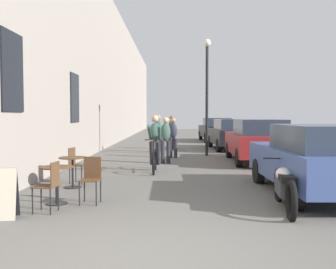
{
  "coord_description": "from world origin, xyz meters",
  "views": [
    {
      "loc": [
        0.21,
        -4.39,
        1.69
      ],
      "look_at": [
        0.05,
        13.23,
        0.83
      ],
      "focal_mm": 41.21,
      "sensor_mm": 36.0,
      "label": 1
    }
  ],
  "objects": [
    {
      "name": "cafe_table_near",
      "position": [
        -1.99,
        2.91,
        0.52
      ],
      "size": [
        0.64,
        0.64,
        0.72
      ],
      "color": "black",
      "rests_on": "ground_plane"
    },
    {
      "name": "pedestrian_mid",
      "position": [
        0.27,
        11.02,
        0.9
      ],
      "size": [
        0.38,
        0.3,
        1.61
      ],
      "color": "#26262D",
      "rests_on": "ground_plane"
    },
    {
      "name": "sandwich_board_sign",
      "position": [
        -2.61,
        1.85,
        0.42
      ],
      "size": [
        0.6,
        0.45,
        0.84
      ],
      "color": "black",
      "rests_on": "ground_plane"
    },
    {
      "name": "cafe_chair_near_toward_wall",
      "position": [
        -1.92,
        2.25,
        0.52
      ],
      "size": [
        0.43,
        0.43,
        0.89
      ],
      "color": "black",
      "rests_on": "ground_plane"
    },
    {
      "name": "parked_car_second",
      "position": [
        3.3,
        9.51,
        0.81
      ],
      "size": [
        1.98,
        4.45,
        1.56
      ],
      "color": "maroon",
      "rests_on": "ground_plane"
    },
    {
      "name": "cafe_chair_near_toward_street",
      "position": [
        -1.34,
        2.99,
        0.52
      ],
      "size": [
        0.41,
        0.41,
        0.89
      ],
      "color": "black",
      "rests_on": "ground_plane"
    },
    {
      "name": "building_facade_left",
      "position": [
        -3.45,
        14.0,
        4.19
      ],
      "size": [
        0.54,
        68.0,
        8.38
      ],
      "color": "gray",
      "rests_on": "ground_plane"
    },
    {
      "name": "pedestrian_far",
      "position": [
        -0.41,
        13.53,
        0.97
      ],
      "size": [
        0.36,
        0.26,
        1.72
      ],
      "color": "#26262D",
      "rests_on": "ground_plane"
    },
    {
      "name": "pedestrian_near",
      "position": [
        -0.0,
        9.16,
        0.92
      ],
      "size": [
        0.37,
        0.29,
        1.64
      ],
      "color": "#26262D",
      "rests_on": "ground_plane"
    },
    {
      "name": "parked_motorcycle",
      "position": [
        2.25,
        2.54,
        0.4
      ],
      "size": [
        0.62,
        2.14,
        0.92
      ],
      "color": "black",
      "rests_on": "ground_plane"
    },
    {
      "name": "street_lamp",
      "position": [
        1.7,
        11.91,
        3.11
      ],
      "size": [
        0.32,
        0.32,
        4.9
      ],
      "color": "black",
      "rests_on": "ground_plane"
    },
    {
      "name": "cafe_chair_mid_toward_street",
      "position": [
        -2.19,
        5.18,
        0.52
      ],
      "size": [
        0.46,
        0.46,
        0.89
      ],
      "color": "black",
      "rests_on": "ground_plane"
    },
    {
      "name": "ground_plane",
      "position": [
        0.0,
        0.0,
        0.0
      ],
      "size": [
        88.0,
        88.0,
        0.0
      ],
      "primitive_type": "plane",
      "color": "#5B5954"
    },
    {
      "name": "cafe_table_mid",
      "position": [
        -2.12,
        4.58,
        0.52
      ],
      "size": [
        0.64,
        0.64,
        0.72
      ],
      "color": "black",
      "rests_on": "ground_plane"
    },
    {
      "name": "cyclist_on_bicycle",
      "position": [
        -0.3,
        7.24,
        0.81
      ],
      "size": [
        0.52,
        1.76,
        1.74
      ],
      "color": "black",
      "rests_on": "ground_plane"
    },
    {
      "name": "parked_car_fourth",
      "position": [
        3.13,
        21.07,
        0.8
      ],
      "size": [
        1.97,
        4.41,
        1.55
      ],
      "color": "black",
      "rests_on": "ground_plane"
    },
    {
      "name": "pedestrian_furthest",
      "position": [
        0.22,
        15.06,
        0.96
      ],
      "size": [
        0.35,
        0.25,
        1.71
      ],
      "color": "#26262D",
      "rests_on": "ground_plane"
    },
    {
      "name": "parked_car_nearest",
      "position": [
        3.21,
        3.73,
        0.78
      ],
      "size": [
        1.84,
        4.26,
        1.51
      ],
      "color": "#384C84",
      "rests_on": "ground_plane"
    },
    {
      "name": "parked_car_third",
      "position": [
        3.17,
        14.82,
        0.79
      ],
      "size": [
        1.95,
        4.36,
        1.53
      ],
      "color": "black",
      "rests_on": "ground_plane"
    }
  ]
}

